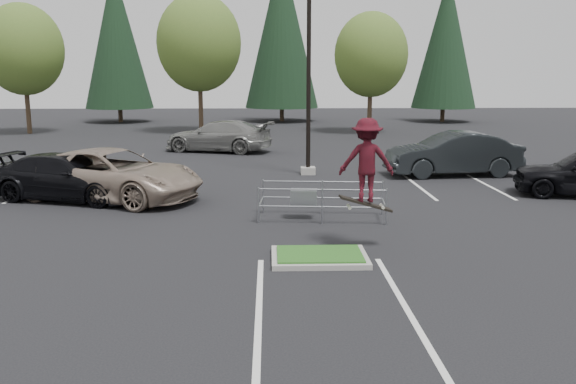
{
  "coord_description": "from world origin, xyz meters",
  "views": [
    {
      "loc": [
        -1.15,
        -13.44,
        4.25
      ],
      "look_at": [
        -0.68,
        1.5,
        1.3
      ],
      "focal_mm": 38.0,
      "sensor_mm": 36.0,
      "label": 1
    }
  ],
  "objects_px": {
    "decid_a": "(23,52)",
    "conif_a": "(116,38)",
    "car_far_silver": "(220,136)",
    "skateboarder": "(367,161)",
    "car_l_black": "(66,177)",
    "conif_c": "(446,41)",
    "light_pole": "(309,64)",
    "decid_c": "(371,57)",
    "conif_b": "(282,29)",
    "cart_corral": "(308,197)",
    "car_r_charc": "(453,154)",
    "decid_b": "(199,46)",
    "car_l_tan": "(111,174)"
  },
  "relations": [
    {
      "from": "conif_c",
      "to": "decid_a",
      "type": "bearing_deg",
      "value": -163.52
    },
    {
      "from": "car_far_silver",
      "to": "skateboarder",
      "type": "bearing_deg",
      "value": 32.79
    },
    {
      "from": "skateboarder",
      "to": "car_far_silver",
      "type": "distance_m",
      "value": 19.32
    },
    {
      "from": "conif_b",
      "to": "car_l_black",
      "type": "relative_size",
      "value": 2.71
    },
    {
      "from": "skateboarder",
      "to": "decid_c",
      "type": "bearing_deg",
      "value": -95.8
    },
    {
      "from": "conif_a",
      "to": "decid_b",
      "type": "bearing_deg",
      "value": -49.83
    },
    {
      "from": "light_pole",
      "to": "conif_b",
      "type": "relative_size",
      "value": 0.7
    },
    {
      "from": "car_l_tan",
      "to": "cart_corral",
      "type": "bearing_deg",
      "value": -91.64
    },
    {
      "from": "decid_a",
      "to": "car_r_charc",
      "type": "xyz_separation_m",
      "value": [
        24.51,
        -18.53,
        -4.68
      ]
    },
    {
      "from": "decid_a",
      "to": "car_l_black",
      "type": "xyz_separation_m",
      "value": [
        10.01,
        -23.03,
        -4.81
      ]
    },
    {
      "from": "light_pole",
      "to": "decid_a",
      "type": "relative_size",
      "value": 1.14
    },
    {
      "from": "light_pole",
      "to": "decid_a",
      "type": "xyz_separation_m",
      "value": [
        -18.51,
        18.03,
        1.02
      ]
    },
    {
      "from": "conif_c",
      "to": "light_pole",
      "type": "bearing_deg",
      "value": -116.15
    },
    {
      "from": "cart_corral",
      "to": "skateboarder",
      "type": "distance_m",
      "value": 3.6
    },
    {
      "from": "cart_corral",
      "to": "skateboarder",
      "type": "xyz_separation_m",
      "value": [
        1.21,
        -3.04,
        1.5
      ]
    },
    {
      "from": "light_pole",
      "to": "car_r_charc",
      "type": "xyz_separation_m",
      "value": [
        6.0,
        -0.5,
        -3.65
      ]
    },
    {
      "from": "car_l_tan",
      "to": "car_r_charc",
      "type": "bearing_deg",
      "value": -48.03
    },
    {
      "from": "decid_b",
      "to": "car_l_tan",
      "type": "height_order",
      "value": "decid_b"
    },
    {
      "from": "conif_a",
      "to": "car_l_black",
      "type": "relative_size",
      "value": 2.43
    },
    {
      "from": "conif_b",
      "to": "car_l_tan",
      "type": "height_order",
      "value": "conif_b"
    },
    {
      "from": "decid_a",
      "to": "car_l_black",
      "type": "height_order",
      "value": "decid_a"
    },
    {
      "from": "light_pole",
      "to": "decid_b",
      "type": "distance_m",
      "value": 19.7
    },
    {
      "from": "conif_c",
      "to": "car_l_black",
      "type": "xyz_separation_m",
      "value": [
        -22.0,
        -32.5,
        -6.07
      ]
    },
    {
      "from": "decid_b",
      "to": "car_far_silver",
      "type": "distance_m",
      "value": 12.29
    },
    {
      "from": "decid_a",
      "to": "conif_a",
      "type": "height_order",
      "value": "conif_a"
    },
    {
      "from": "conif_a",
      "to": "car_l_tan",
      "type": "distance_m",
      "value": 34.41
    },
    {
      "from": "conif_a",
      "to": "conif_b",
      "type": "xyz_separation_m",
      "value": [
        14.0,
        0.5,
        0.75
      ]
    },
    {
      "from": "decid_a",
      "to": "conif_a",
      "type": "relative_size",
      "value": 0.69
    },
    {
      "from": "car_l_black",
      "to": "decid_c",
      "type": "bearing_deg",
      "value": -14.73
    },
    {
      "from": "cart_corral",
      "to": "car_far_silver",
      "type": "height_order",
      "value": "car_far_silver"
    },
    {
      "from": "cart_corral",
      "to": "car_r_charc",
      "type": "bearing_deg",
      "value": 54.26
    },
    {
      "from": "decid_c",
      "to": "conif_b",
      "type": "height_order",
      "value": "conif_b"
    },
    {
      "from": "decid_c",
      "to": "conif_a",
      "type": "bearing_deg",
      "value": 153.04
    },
    {
      "from": "conif_c",
      "to": "car_l_tan",
      "type": "distance_m",
      "value": 38.89
    },
    {
      "from": "decid_a",
      "to": "car_far_silver",
      "type": "distance_m",
      "value": 18.24
    },
    {
      "from": "decid_a",
      "to": "decid_b",
      "type": "xyz_separation_m",
      "value": [
        12.0,
        0.5,
        0.46
      ]
    },
    {
      "from": "decid_a",
      "to": "decid_b",
      "type": "height_order",
      "value": "decid_b"
    },
    {
      "from": "conif_c",
      "to": "car_r_charc",
      "type": "height_order",
      "value": "conif_c"
    },
    {
      "from": "light_pole",
      "to": "car_l_black",
      "type": "bearing_deg",
      "value": -149.53
    },
    {
      "from": "decid_c",
      "to": "conif_b",
      "type": "bearing_deg",
      "value": 119.32
    },
    {
      "from": "cart_corral",
      "to": "conif_a",
      "type": "bearing_deg",
      "value": 116.61
    },
    {
      "from": "decid_b",
      "to": "decid_c",
      "type": "distance_m",
      "value": 12.05
    },
    {
      "from": "light_pole",
      "to": "skateboarder",
      "type": "distance_m",
      "value": 11.28
    },
    {
      "from": "decid_a",
      "to": "skateboarder",
      "type": "xyz_separation_m",
      "value": [
        19.21,
        -29.03,
        -3.43
      ]
    },
    {
      "from": "decid_a",
      "to": "car_r_charc",
      "type": "bearing_deg",
      "value": -37.1
    },
    {
      "from": "conif_b",
      "to": "car_r_charc",
      "type": "xyz_separation_m",
      "value": [
        6.5,
        -29.0,
        -6.94
      ]
    },
    {
      "from": "conif_b",
      "to": "car_r_charc",
      "type": "bearing_deg",
      "value": -77.37
    },
    {
      "from": "decid_a",
      "to": "conif_b",
      "type": "relative_size",
      "value": 0.61
    },
    {
      "from": "car_l_black",
      "to": "car_far_silver",
      "type": "xyz_separation_m",
      "value": [
        4.19,
        12.62,
        0.07
      ]
    },
    {
      "from": "skateboarder",
      "to": "car_r_charc",
      "type": "xyz_separation_m",
      "value": [
        5.3,
        10.5,
        -1.25
      ]
    }
  ]
}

